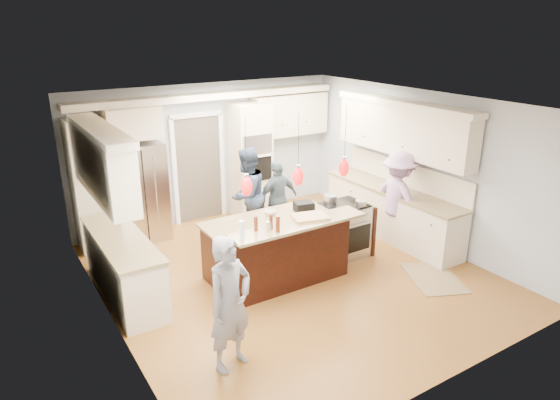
# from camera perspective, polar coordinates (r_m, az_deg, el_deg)

# --- Properties ---
(ground_plane) EXTENTS (6.00, 6.00, 0.00)m
(ground_plane) POSITION_cam_1_polar(r_m,az_deg,el_deg) (8.02, 1.35, -8.47)
(ground_plane) COLOR #A46D2D
(ground_plane) RESTS_ON ground
(room_shell) EXTENTS (5.54, 6.04, 2.72)m
(room_shell) POSITION_cam_1_polar(r_m,az_deg,el_deg) (7.34, 1.46, 4.13)
(room_shell) COLOR #B2BCC6
(room_shell) RESTS_ON ground
(refrigerator) EXTENTS (0.90, 0.70, 1.80)m
(refrigerator) POSITION_cam_1_polar(r_m,az_deg,el_deg) (9.31, -15.79, 0.86)
(refrigerator) COLOR #B7B7BC
(refrigerator) RESTS_ON ground
(oven_column) EXTENTS (0.72, 0.69, 2.30)m
(oven_column) POSITION_cam_1_polar(r_m,az_deg,el_deg) (10.10, -3.42, 4.54)
(oven_column) COLOR beige
(oven_column) RESTS_ON ground
(back_upper_cabinets) EXTENTS (5.30, 0.61, 2.54)m
(back_upper_cabinets) POSITION_cam_1_polar(r_m,az_deg,el_deg) (9.45, -11.77, 6.34)
(back_upper_cabinets) COLOR beige
(back_upper_cabinets) RESTS_ON ground
(right_counter_run) EXTENTS (0.64, 3.10, 2.51)m
(right_counter_run) POSITION_cam_1_polar(r_m,az_deg,el_deg) (9.29, 13.04, 2.08)
(right_counter_run) COLOR beige
(right_counter_run) RESTS_ON ground
(left_cabinets) EXTENTS (0.64, 2.30, 2.51)m
(left_cabinets) POSITION_cam_1_polar(r_m,az_deg,el_deg) (7.37, -18.28, -3.11)
(left_cabinets) COLOR beige
(left_cabinets) RESTS_ON ground
(kitchen_island) EXTENTS (2.10, 1.46, 1.12)m
(kitchen_island) POSITION_cam_1_polar(r_m,az_deg,el_deg) (7.74, -0.45, -5.56)
(kitchen_island) COLOR black
(kitchen_island) RESTS_ON ground
(island_range) EXTENTS (0.82, 0.71, 0.92)m
(island_range) POSITION_cam_1_polar(r_m,az_deg,el_deg) (8.57, 7.32, -3.35)
(island_range) COLOR #B7B7BC
(island_range) RESTS_ON ground
(pendant_lights) EXTENTS (1.75, 0.15, 1.03)m
(pendant_lights) POSITION_cam_1_polar(r_m,az_deg,el_deg) (6.81, 2.08, 2.73)
(pendant_lights) COLOR black
(pendant_lights) RESTS_ON ground
(person_bar_end) EXTENTS (0.68, 0.54, 1.63)m
(person_bar_end) POSITION_cam_1_polar(r_m,az_deg,el_deg) (5.72, -5.74, -11.75)
(person_bar_end) COLOR gray
(person_bar_end) RESTS_ON ground
(person_far_left) EXTENTS (1.04, 0.97, 1.71)m
(person_far_left) POSITION_cam_1_polar(r_m,az_deg,el_deg) (8.98, -3.77, 0.62)
(person_far_left) COLOR #30415E
(person_far_left) RESTS_ON ground
(person_far_right) EXTENTS (0.86, 0.40, 1.43)m
(person_far_right) POSITION_cam_1_polar(r_m,az_deg,el_deg) (9.19, -0.25, 0.19)
(person_far_right) COLOR #4D616C
(person_far_right) RESTS_ON ground
(person_range_side) EXTENTS (0.65, 1.11, 1.71)m
(person_range_side) POSITION_cam_1_polar(r_m,az_deg,el_deg) (9.02, 13.37, 0.18)
(person_range_side) COLOR #BA92C5
(person_range_side) RESTS_ON ground
(floor_rug) EXTENTS (1.10, 1.26, 0.01)m
(floor_rug) POSITION_cam_1_polar(r_m,az_deg,el_deg) (8.26, 17.18, -8.51)
(floor_rug) COLOR #9B8454
(floor_rug) RESTS_ON ground
(water_bottle) EXTENTS (0.07, 0.07, 0.27)m
(water_bottle) POSITION_cam_1_polar(r_m,az_deg,el_deg) (6.45, -4.39, -3.51)
(water_bottle) COLOR silver
(water_bottle) RESTS_ON kitchen_island
(beer_bottle_a) EXTENTS (0.07, 0.07, 0.21)m
(beer_bottle_a) POSITION_cam_1_polar(r_m,az_deg,el_deg) (6.78, -1.04, -2.51)
(beer_bottle_a) COLOR #491D0D
(beer_bottle_a) RESTS_ON kitchen_island
(beer_bottle_b) EXTENTS (0.07, 0.07, 0.23)m
(beer_bottle_b) POSITION_cam_1_polar(r_m,az_deg,el_deg) (6.68, -0.26, -2.77)
(beer_bottle_b) COLOR #491D0D
(beer_bottle_b) RESTS_ON kitchen_island
(beer_bottle_c) EXTENTS (0.06, 0.06, 0.21)m
(beer_bottle_c) POSITION_cam_1_polar(r_m,az_deg,el_deg) (6.73, -2.78, -2.72)
(beer_bottle_c) COLOR #491D0D
(beer_bottle_c) RESTS_ON kitchen_island
(drink_can) EXTENTS (0.08, 0.08, 0.13)m
(drink_can) POSITION_cam_1_polar(r_m,az_deg,el_deg) (6.75, -1.29, -3.00)
(drink_can) COLOR #B7B7BC
(drink_can) RESTS_ON kitchen_island
(cutting_board) EXTENTS (0.58, 0.47, 0.04)m
(cutting_board) POSITION_cam_1_polar(r_m,az_deg,el_deg) (7.19, 3.44, -1.94)
(cutting_board) COLOR tan
(cutting_board) RESTS_ON kitchen_island
(pot_large) EXTENTS (0.22, 0.22, 0.13)m
(pot_large) POSITION_cam_1_polar(r_m,az_deg,el_deg) (8.41, 5.74, 0.14)
(pot_large) COLOR #B7B7BC
(pot_large) RESTS_ON island_range
(pot_small) EXTENTS (0.18, 0.18, 0.09)m
(pot_small) POSITION_cam_1_polar(r_m,az_deg,el_deg) (8.34, 9.22, -0.34)
(pot_small) COLOR #B7B7BC
(pot_small) RESTS_ON island_range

